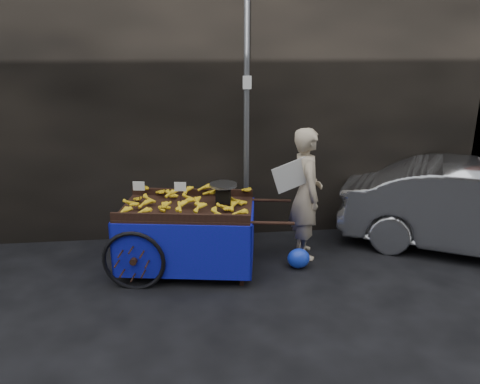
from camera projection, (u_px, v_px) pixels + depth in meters
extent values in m
plane|color=black|center=(235.00, 283.00, 5.97)|extent=(80.00, 80.00, 0.00)
cube|color=black|center=(157.00, 70.00, 7.55)|extent=(11.00, 2.00, 5.00)
cylinder|color=slate|center=(247.00, 111.00, 6.62)|extent=(0.08, 0.08, 4.00)
cube|color=white|center=(247.00, 83.00, 6.45)|extent=(0.12, 0.02, 0.18)
cube|color=black|center=(187.00, 210.00, 6.10)|extent=(1.84, 1.32, 0.06)
cube|color=black|center=(192.00, 192.00, 6.56)|extent=(1.68, 0.32, 0.11)
cube|color=black|center=(180.00, 218.00, 5.61)|extent=(1.68, 0.32, 0.11)
cube|color=black|center=(242.00, 254.00, 5.80)|extent=(0.06, 0.06, 0.85)
cube|color=black|center=(245.00, 228.00, 6.60)|extent=(0.06, 0.06, 0.85)
cylinder|color=black|center=(273.00, 223.00, 5.65)|extent=(0.53, 0.13, 0.04)
cylinder|color=black|center=(272.00, 200.00, 6.45)|extent=(0.53, 0.13, 0.04)
torus|color=black|center=(134.00, 261.00, 5.74)|extent=(0.79, 0.18, 0.79)
torus|color=black|center=(155.00, 226.00, 6.82)|extent=(0.79, 0.18, 0.79)
cylinder|color=black|center=(145.00, 242.00, 6.28)|extent=(0.24, 1.18, 0.05)
cube|color=#081F97|center=(181.00, 252.00, 5.70)|extent=(1.72, 0.30, 0.72)
cube|color=#081F97|center=(194.00, 220.00, 6.73)|extent=(1.72, 0.30, 0.72)
cube|color=#081F97|center=(124.00, 234.00, 6.26)|extent=(0.20, 1.09, 0.72)
cube|color=#081F97|center=(252.00, 236.00, 6.17)|extent=(0.20, 1.09, 0.72)
cube|color=black|center=(223.00, 196.00, 6.08)|extent=(0.21, 0.18, 0.17)
cylinder|color=silver|center=(223.00, 185.00, 6.03)|extent=(0.41, 0.41, 0.03)
cube|color=white|center=(139.00, 186.00, 5.91)|extent=(0.15, 0.03, 0.12)
cube|color=white|center=(180.00, 187.00, 5.89)|extent=(0.15, 0.03, 0.12)
imported|color=tan|center=(306.00, 194.00, 6.49)|extent=(0.45, 0.68, 1.85)
cube|color=silver|center=(292.00, 175.00, 6.23)|extent=(0.58, 0.11, 0.50)
ellipsoid|color=blue|center=(299.00, 258.00, 6.34)|extent=(0.31, 0.25, 0.28)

